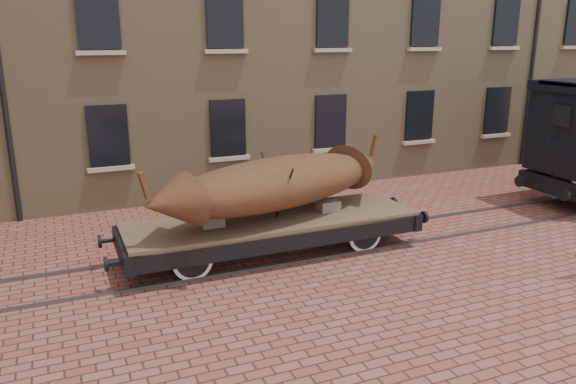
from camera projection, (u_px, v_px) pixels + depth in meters
name	position (u px, v px, depth m)	size (l,w,h in m)	color
ground	(383.00, 236.00, 14.18)	(90.00, 90.00, 0.00)	brown
rail_track	(383.00, 235.00, 14.18)	(30.00, 1.52, 0.06)	#59595E
flatcar_wagon	(272.00, 225.00, 12.86)	(7.53, 2.04, 1.14)	brown
iron_boat	(277.00, 183.00, 12.64)	(6.46, 3.24, 1.56)	brown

